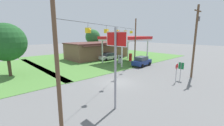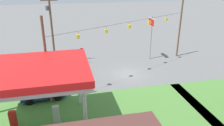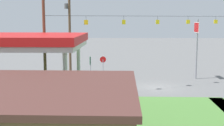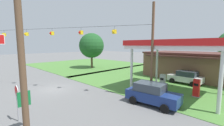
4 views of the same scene
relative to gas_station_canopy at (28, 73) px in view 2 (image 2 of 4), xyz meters
The scene contains 10 objects.
ground_plane 14.72m from the gas_station_canopy, 141.75° to the right, with size 160.00×160.00×0.00m, color slate.
gas_station_canopy is the anchor object (origin of this frame).
fuel_pump_near 4.57m from the gas_station_canopy, behind, with size 0.71×0.56×1.80m.
fuel_pump_far 4.57m from the gas_station_canopy, ahead, with size 0.71×0.56×1.80m.
car_at_pumps_front 6.25m from the gas_station_canopy, 95.19° to the right, with size 4.61×2.44×1.87m.
stop_sign_roadside 14.93m from the gas_station_canopy, 111.23° to the right, with size 0.80×0.08×2.50m.
stop_sign_overhead 20.56m from the gas_station_canopy, 139.79° to the right, with size 0.22×2.20×6.63m.
route_sign 14.46m from the gas_station_canopy, 105.78° to the right, with size 0.10×0.70×2.40m.
utility_pole_main 14.17m from the gas_station_canopy, 95.62° to the right, with size 2.20×0.44×9.92m.
signal_span_gantry 13.82m from the gas_station_canopy, 141.71° to the right, with size 19.59×10.24×8.91m.
Camera 2 is at (7.88, 25.08, 12.19)m, focal length 35.00 mm.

